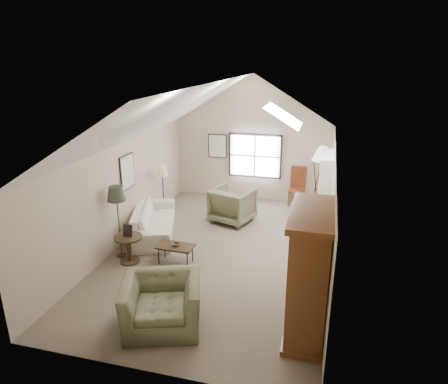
% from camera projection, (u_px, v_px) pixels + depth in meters
% --- Properties ---
extents(room_shell, '(5.01, 8.01, 4.00)m').
position_uv_depth(room_shell, '(219.00, 119.00, 8.62)').
color(room_shell, '#6D5E4E').
rests_on(room_shell, ground).
extents(window, '(1.72, 0.08, 1.42)m').
position_uv_depth(window, '(255.00, 156.00, 12.79)').
color(window, black).
rests_on(window, room_shell).
extents(skylight, '(0.80, 1.20, 0.52)m').
position_uv_depth(skylight, '(284.00, 115.00, 9.13)').
color(skylight, white).
rests_on(skylight, room_shell).
extents(wall_art, '(1.97, 3.71, 0.88)m').
position_uv_depth(wall_art, '(174.00, 159.00, 11.32)').
color(wall_art, black).
rests_on(wall_art, room_shell).
extents(armoire, '(0.60, 1.50, 2.20)m').
position_uv_depth(armoire, '(309.00, 273.00, 6.59)').
color(armoire, brown).
rests_on(armoire, ground).
extents(tv_alcove, '(0.32, 1.30, 2.10)m').
position_uv_depth(tv_alcove, '(324.00, 194.00, 10.19)').
color(tv_alcove, white).
rests_on(tv_alcove, ground).
extents(media_console, '(0.34, 1.18, 0.60)m').
position_uv_depth(media_console, '(321.00, 224.00, 10.47)').
color(media_console, '#382316').
rests_on(media_console, ground).
extents(tv_panel, '(0.05, 0.90, 0.55)m').
position_uv_depth(tv_panel, '(323.00, 202.00, 10.27)').
color(tv_panel, black).
rests_on(tv_panel, media_console).
extents(sofa, '(1.76, 2.73, 0.74)m').
position_uv_depth(sofa, '(154.00, 220.00, 10.57)').
color(sofa, silver).
rests_on(sofa, ground).
extents(armchair_near, '(1.64, 1.53, 0.87)m').
position_uv_depth(armchair_near, '(162.00, 304.00, 6.91)').
color(armchair_near, '#6A6D4C').
rests_on(armchair_near, ground).
extents(armchair_far, '(1.33, 1.35, 0.99)m').
position_uv_depth(armchair_far, '(233.00, 205.00, 11.29)').
color(armchair_far, '#5F6345').
rests_on(armchair_far, ground).
extents(coffee_table, '(0.86, 0.50, 0.43)m').
position_uv_depth(coffee_table, '(176.00, 254.00, 9.10)').
color(coffee_table, '#332314').
rests_on(coffee_table, ground).
extents(bowl, '(0.21, 0.21, 0.05)m').
position_uv_depth(bowl, '(175.00, 245.00, 9.02)').
color(bowl, '#3B2918').
rests_on(bowl, coffee_table).
extents(side_table, '(0.81, 0.81, 0.64)m').
position_uv_depth(side_table, '(129.00, 249.00, 9.10)').
color(side_table, '#362416').
rests_on(side_table, ground).
extents(side_chair, '(0.50, 0.50, 1.22)m').
position_uv_depth(side_chair, '(297.00, 187.00, 12.49)').
color(side_chair, brown).
rests_on(side_chair, ground).
extents(tripod_lamp, '(0.69, 0.69, 2.06)m').
position_uv_depth(tripod_lamp, '(320.00, 179.00, 11.81)').
color(tripod_lamp, white).
rests_on(tripod_lamp, ground).
extents(dark_lamp, '(0.54, 0.54, 1.77)m').
position_uv_depth(dark_lamp, '(119.00, 221.00, 9.18)').
color(dark_lamp, '#232A1D').
rests_on(dark_lamp, ground).
extents(tan_lamp, '(0.40, 0.40, 1.59)m').
position_uv_depth(tan_lamp, '(163.00, 190.00, 11.59)').
color(tan_lamp, tan).
rests_on(tan_lamp, ground).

